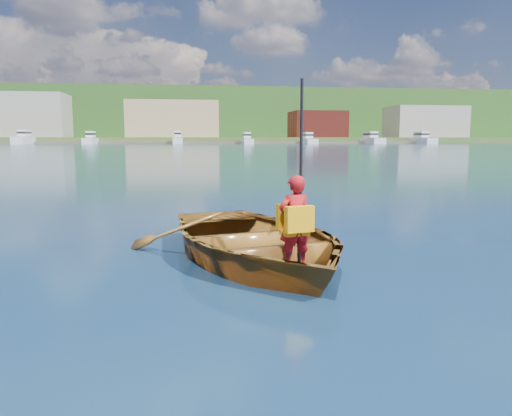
% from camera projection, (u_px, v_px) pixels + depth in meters
% --- Properties ---
extents(ground, '(600.00, 600.00, 0.00)m').
position_uv_depth(ground, '(248.00, 245.00, 7.65)').
color(ground, '#142A3F').
rests_on(ground, ground).
extents(rowboat, '(3.81, 4.66, 0.84)m').
position_uv_depth(rowboat, '(254.00, 240.00, 6.63)').
color(rowboat, brown).
rests_on(rowboat, ground).
extents(child_paddler, '(0.45, 0.41, 2.20)m').
position_uv_depth(child_paddler, '(295.00, 221.00, 5.80)').
color(child_paddler, maroon).
rests_on(child_paddler, ground).
extents(shoreline, '(400.00, 140.00, 22.00)m').
position_uv_depth(shoreline, '(187.00, 120.00, 238.27)').
color(shoreline, '#3A6024').
rests_on(shoreline, ground).
extents(dock, '(160.05, 8.49, 0.80)m').
position_uv_depth(dock, '(161.00, 143.00, 151.61)').
color(dock, brown).
rests_on(dock, ground).
extents(waterfront_buildings, '(202.00, 16.00, 14.00)m').
position_uv_depth(waterfront_buildings, '(164.00, 120.00, 167.33)').
color(waterfront_buildings, brown).
rests_on(waterfront_buildings, ground).
extents(marina_yachts, '(141.66, 13.39, 4.33)m').
position_uv_depth(marina_yachts, '(230.00, 139.00, 149.73)').
color(marina_yachts, silver).
rests_on(marina_yachts, ground).
extents(hillside_trees, '(298.35, 72.30, 23.91)m').
position_uv_depth(hillside_trees, '(152.00, 103.00, 238.58)').
color(hillside_trees, '#382314').
rests_on(hillside_trees, ground).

